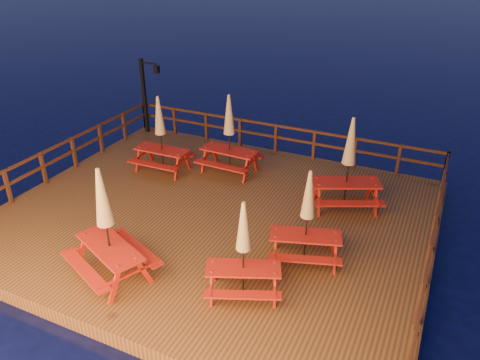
{
  "coord_description": "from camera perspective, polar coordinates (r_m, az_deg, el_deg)",
  "views": [
    {
      "loc": [
        5.63,
        -10.19,
        7.54
      ],
      "look_at": [
        0.54,
        0.6,
        1.33
      ],
      "focal_mm": 35.0,
      "sensor_mm": 36.0,
      "label": 1
    }
  ],
  "objects": [
    {
      "name": "ground",
      "position": [
        13.87,
        -3.1,
        -5.48
      ],
      "size": [
        500.0,
        500.0,
        0.0
      ],
      "primitive_type": "plane",
      "color": "black",
      "rests_on": "ground"
    },
    {
      "name": "picnic_table_4",
      "position": [
        15.81,
        -9.67,
        5.66
      ],
      "size": [
        1.87,
        1.55,
        2.63
      ],
      "rotation": [
        0.0,
        0.0,
        0.02
      ],
      "color": "#9C240E",
      "rests_on": "deck"
    },
    {
      "name": "picnic_table_2",
      "position": [
        11.21,
        8.2,
        -4.33
      ],
      "size": [
        2.08,
        1.88,
        2.46
      ],
      "rotation": [
        0.0,
        0.0,
        0.32
      ],
      "color": "#9C240E",
      "rests_on": "deck"
    },
    {
      "name": "picnic_table_1",
      "position": [
        10.9,
        -16.04,
        -5.07
      ],
      "size": [
        2.45,
        2.27,
        2.82
      ],
      "rotation": [
        0.0,
        0.0,
        -0.41
      ],
      "color": "#9C240E",
      "rests_on": "deck"
    },
    {
      "name": "picnic_table_5",
      "position": [
        15.46,
        -1.32,
        5.74
      ],
      "size": [
        1.95,
        1.62,
        2.72
      ],
      "rotation": [
        0.0,
        0.0,
        -0.03
      ],
      "color": "#9C240E",
      "rests_on": "deck"
    },
    {
      "name": "picnic_table_0",
      "position": [
        10.11,
        0.41,
        -8.29
      ],
      "size": [
        2.05,
        1.9,
        2.36
      ],
      "rotation": [
        0.0,
        0.0,
        0.4
      ],
      "color": "#9C240E",
      "rests_on": "deck"
    },
    {
      "name": "deck",
      "position": [
        13.76,
        -3.12,
        -4.78
      ],
      "size": [
        12.0,
        10.0,
        0.4
      ],
      "primitive_type": "cube",
      "color": "#492C17",
      "rests_on": "ground"
    },
    {
      "name": "railing",
      "position": [
        14.68,
        0.05,
        1.76
      ],
      "size": [
        11.8,
        9.75,
        1.1
      ],
      "color": "#391D12",
      "rests_on": "deck"
    },
    {
      "name": "picnic_table_3",
      "position": [
        13.62,
        13.09,
        2.08
      ],
      "size": [
        2.46,
        2.29,
        2.81
      ],
      "rotation": [
        0.0,
        0.0,
        0.44
      ],
      "color": "#9C240E",
      "rests_on": "deck"
    },
    {
      "name": "lamp_post",
      "position": [
        19.17,
        -11.27,
        10.77
      ],
      "size": [
        0.85,
        0.18,
        3.0
      ],
      "color": "black",
      "rests_on": "deck"
    },
    {
      "name": "deck_piles",
      "position": [
        14.04,
        -3.07,
        -6.51
      ],
      "size": [
        11.44,
        9.44,
        1.4
      ],
      "color": "#391D12",
      "rests_on": "ground"
    }
  ]
}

